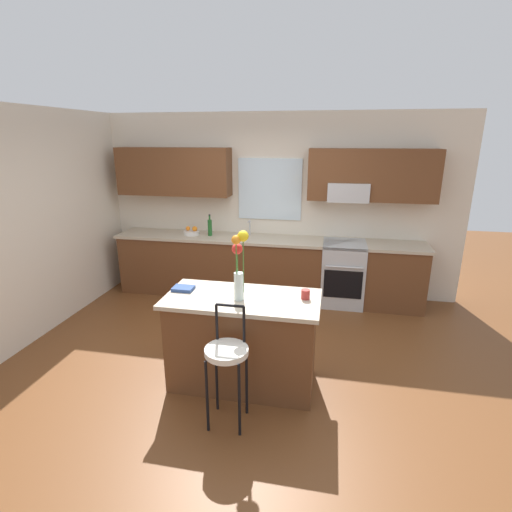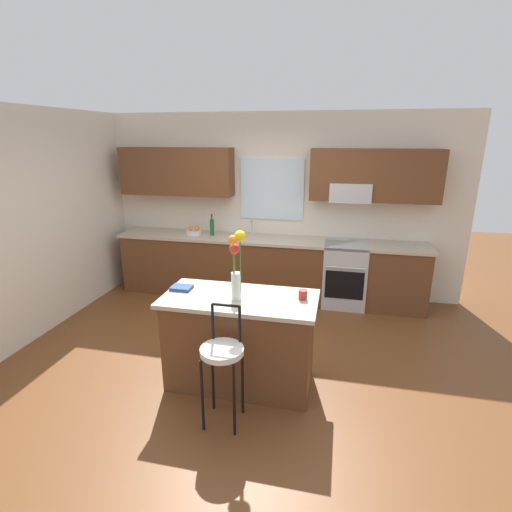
{
  "view_description": "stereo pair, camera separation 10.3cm",
  "coord_description": "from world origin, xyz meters",
  "views": [
    {
      "loc": [
        0.92,
        -3.74,
        2.35
      ],
      "look_at": [
        0.07,
        0.55,
        1.0
      ],
      "focal_mm": 27.15,
      "sensor_mm": 36.0,
      "label": 1
    },
    {
      "loc": [
        1.02,
        -3.72,
        2.35
      ],
      "look_at": [
        0.07,
        0.55,
        1.0
      ],
      "focal_mm": 27.15,
      "sensor_mm": 36.0,
      "label": 2
    }
  ],
  "objects": [
    {
      "name": "sink_faucet",
      "position": [
        -0.28,
        1.84,
        1.06
      ],
      "size": [
        0.02,
        0.13,
        0.23
      ],
      "color": "#B7BABC",
      "rests_on": "counter_run"
    },
    {
      "name": "oven_range",
      "position": [
        1.13,
        1.68,
        0.46
      ],
      "size": [
        0.6,
        0.64,
        0.92
      ],
      "color": "#B7BABC",
      "rests_on": "ground"
    },
    {
      "name": "bar_stool_near",
      "position": [
        0.15,
        -1.06,
        0.64
      ],
      "size": [
        0.36,
        0.36,
        1.04
      ],
      "color": "black",
      "rests_on": "ground"
    },
    {
      "name": "counter_run",
      "position": [
        -0.0,
        1.7,
        0.47
      ],
      "size": [
        4.56,
        0.64,
        0.92
      ],
      "color": "brown",
      "rests_on": "ground"
    },
    {
      "name": "back_wall_assembly",
      "position": [
        0.02,
        1.98,
        1.51
      ],
      "size": [
        5.6,
        0.5,
        2.7
      ],
      "color": "beige",
      "rests_on": "ground"
    },
    {
      "name": "bottle_olive_oil",
      "position": [
        -0.86,
        1.7,
        1.05
      ],
      "size": [
        0.06,
        0.06,
        0.32
      ],
      "color": "#1E5923",
      "rests_on": "counter_run"
    },
    {
      "name": "fruit_bowl_oranges",
      "position": [
        -1.15,
        1.7,
        0.96
      ],
      "size": [
        0.24,
        0.24,
        0.13
      ],
      "color": "silver",
      "rests_on": "counter_run"
    },
    {
      "name": "mug_ceramic",
      "position": [
        0.73,
        -0.42,
        0.97
      ],
      "size": [
        0.08,
        0.08,
        0.09
      ],
      "primitive_type": "cylinder",
      "color": "#A52D28",
      "rests_on": "kitchen_island"
    },
    {
      "name": "kitchen_island",
      "position": [
        0.15,
        -0.49,
        0.46
      ],
      "size": [
        1.45,
        0.71,
        0.92
      ],
      "color": "brown",
      "rests_on": "ground"
    },
    {
      "name": "wall_left",
      "position": [
        -2.56,
        0.3,
        1.35
      ],
      "size": [
        0.12,
        4.6,
        2.7
      ],
      "primitive_type": "cube",
      "color": "beige",
      "rests_on": "ground"
    },
    {
      "name": "cookbook",
      "position": [
        -0.46,
        -0.44,
        0.94
      ],
      "size": [
        0.2,
        0.15,
        0.03
      ],
      "primitive_type": "cube",
      "color": "navy",
      "rests_on": "kitchen_island"
    },
    {
      "name": "ground_plane",
      "position": [
        0.0,
        0.0,
        0.0
      ],
      "size": [
        14.0,
        14.0,
        0.0
      ],
      "primitive_type": "plane",
      "color": "brown"
    },
    {
      "name": "flower_vase",
      "position": [
        0.14,
        -0.55,
        1.27
      ],
      "size": [
        0.16,
        0.16,
        0.65
      ],
      "color": "silver",
      "rests_on": "kitchen_island"
    }
  ]
}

